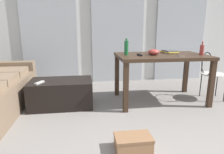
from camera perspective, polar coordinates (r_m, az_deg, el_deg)
ground_plane at (r=2.80m, az=8.51°, el=-11.41°), size 8.04×8.04×0.00m
wall_back at (r=4.56m, az=1.50°, el=14.75°), size 5.72×0.10×2.53m
curtains at (r=4.48m, az=1.68°, el=13.07°), size 4.07×0.03×2.26m
coffee_table at (r=3.19m, az=-14.27°, el=-4.50°), size 0.94×0.57×0.41m
craft_table at (r=3.31m, az=13.93°, el=4.59°), size 1.42×0.87×0.78m
wire_chair at (r=3.72m, az=26.40°, el=1.72°), size 0.40×0.42×0.81m
bottle_near at (r=3.45m, az=24.39°, el=7.14°), size 0.06×0.06×0.21m
bottle_far at (r=3.14m, az=4.12°, el=8.37°), size 0.06×0.06×0.26m
bowl at (r=3.20m, az=11.83°, el=7.03°), size 0.18×0.18×0.09m
book_stack at (r=3.54m, az=16.14°, el=7.01°), size 0.25×0.32×0.05m
tv_remote_on_table at (r=3.11m, az=7.97°, el=6.33°), size 0.05×0.17×0.02m
scissors at (r=3.18m, az=18.83°, el=5.72°), size 0.10×0.11×0.00m
tv_remote_primary at (r=3.05m, az=-20.11°, el=-1.53°), size 0.12×0.18×0.02m
shoebox at (r=2.10m, az=6.10°, el=-18.24°), size 0.37×0.24×0.15m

